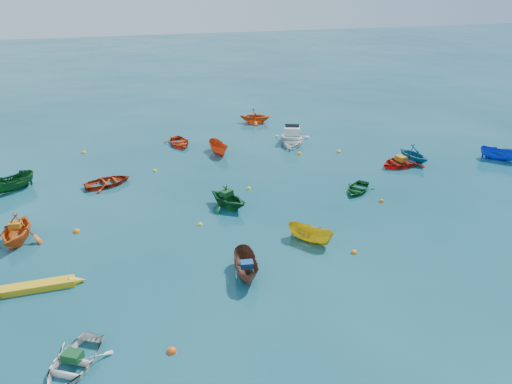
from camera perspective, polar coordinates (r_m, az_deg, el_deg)
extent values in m
plane|color=#093947|center=(26.59, 2.58, -5.24)|extent=(160.00, 160.00, 0.00)
imported|color=silver|center=(20.25, -20.17, -18.35)|extent=(3.33, 3.71, 0.63)
imported|color=brown|center=(23.66, -1.09, -9.46)|extent=(1.32, 2.91, 1.09)
imported|color=#E05A15|center=(29.05, -25.48, -5.09)|extent=(3.14, 3.49, 1.64)
imported|color=gold|center=(26.39, 6.18, -5.63)|extent=(2.47, 2.55, 1.00)
imported|color=#114C18|center=(32.39, 11.48, 0.11)|extent=(3.01, 3.04, 0.52)
imported|color=#166B8C|center=(38.10, 17.44, 3.30)|extent=(2.93, 3.18, 1.39)
imported|color=#9E280D|center=(34.04, -16.53, 0.80)|extent=(3.55, 3.01, 0.62)
imported|color=#CA3F13|center=(38.13, -4.27, 4.45)|extent=(1.51, 2.80, 1.03)
imported|color=#124E22|center=(29.78, -3.24, -1.72)|extent=(3.47, 3.57, 1.43)
imported|color=red|center=(37.28, 16.23, 2.99)|extent=(3.86, 3.14, 0.71)
imported|color=#0E31B7|center=(40.90, 25.98, 3.35)|extent=(2.74, 2.56, 1.06)
imported|color=red|center=(40.25, -8.73, 5.36)|extent=(2.59, 3.24, 0.60)
imported|color=#D85214|center=(45.36, -0.10, 7.93)|extent=(3.27, 3.03, 1.42)
imported|color=#114B1C|center=(35.38, -26.03, 0.13)|extent=(3.17, 2.66, 1.18)
imported|color=white|center=(40.40, 4.11, 5.66)|extent=(4.14, 4.85, 1.45)
cube|color=#124821|center=(20.00, -20.22, -17.17)|extent=(0.81, 0.74, 0.32)
cube|color=navy|center=(23.16, -1.05, -8.27)|extent=(0.62, 0.49, 0.28)
cube|color=#C56E14|center=(28.66, -25.80, -3.38)|extent=(0.65, 0.53, 0.28)
cube|color=#104118|center=(29.45, -3.42, -0.12)|extent=(0.88, 0.83, 0.34)
cube|color=#B96D13|center=(37.03, 16.21, 3.72)|extent=(0.69, 0.82, 0.35)
sphere|color=#EE500C|center=(19.99, -9.61, -17.55)|extent=(0.38, 0.38, 0.38)
sphere|color=yellow|center=(27.97, -6.43, -3.74)|extent=(0.29, 0.29, 0.29)
sphere|color=orange|center=(25.74, 11.13, -6.85)|extent=(0.33, 0.33, 0.33)
sphere|color=gold|center=(35.43, -11.50, 2.34)|extent=(0.31, 0.31, 0.31)
sphere|color=orange|center=(28.78, -19.82, -4.32)|extent=(0.38, 0.38, 0.38)
sphere|color=yellow|center=(32.05, -0.85, 0.36)|extent=(0.31, 0.31, 0.31)
sphere|color=#DC620C|center=(31.32, 14.15, -1.07)|extent=(0.33, 0.33, 0.33)
sphere|color=gold|center=(40.24, -19.08, 4.23)|extent=(0.36, 0.36, 0.36)
sphere|color=orange|center=(37.99, 4.97, 4.35)|extent=(0.35, 0.35, 0.35)
sphere|color=gold|center=(38.72, 9.43, 4.50)|extent=(0.37, 0.37, 0.37)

